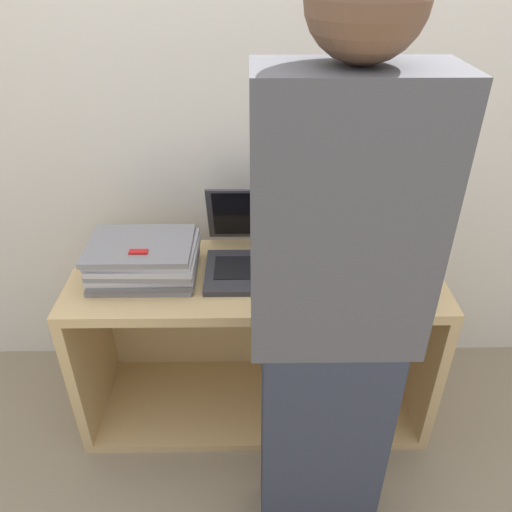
{
  "coord_description": "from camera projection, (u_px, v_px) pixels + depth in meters",
  "views": [
    {
      "loc": [
        -0.02,
        -1.19,
        1.63
      ],
      "look_at": [
        0.0,
        0.17,
        0.77
      ],
      "focal_mm": 35.0,
      "sensor_mm": 36.0,
      "label": 1
    }
  ],
  "objects": [
    {
      "name": "inventory_tag",
      "position": [
        138.0,
        252.0,
        1.6
      ],
      "size": [
        0.06,
        0.02,
        0.01
      ],
      "color": "red",
      "rests_on": "laptop_stack_left"
    },
    {
      "name": "ground_plane",
      "position": [
        257.0,
        452.0,
        1.88
      ],
      "size": [
        12.0,
        12.0,
        0.0
      ],
      "primitive_type": "plane",
      "color": "gray"
    },
    {
      "name": "laptop_open",
      "position": [
        256.0,
        252.0,
        1.76
      ],
      "size": [
        0.35,
        0.37,
        0.26
      ],
      "color": "#333338",
      "rests_on": "cart"
    },
    {
      "name": "wall_back",
      "position": [
        255.0,
        87.0,
        1.73
      ],
      "size": [
        8.0,
        0.05,
        2.4
      ],
      "color": "silver",
      "rests_on": "ground_plane"
    },
    {
      "name": "laptop_stack_left",
      "position": [
        144.0,
        259.0,
        1.7
      ],
      "size": [
        0.36,
        0.28,
        0.13
      ],
      "color": "gray",
      "rests_on": "cart"
    },
    {
      "name": "laptop_stack_right",
      "position": [
        366.0,
        260.0,
        1.71
      ],
      "size": [
        0.37,
        0.28,
        0.11
      ],
      "color": "#B7B7BC",
      "rests_on": "cart"
    },
    {
      "name": "person",
      "position": [
        332.0,
        323.0,
        1.23
      ],
      "size": [
        0.4,
        0.53,
        1.66
      ],
      "color": "#2D3342",
      "rests_on": "ground_plane"
    },
    {
      "name": "cart",
      "position": [
        256.0,
        333.0,
        1.96
      ],
      "size": [
        1.29,
        0.48,
        0.65
      ],
      "color": "tan",
      "rests_on": "ground_plane"
    }
  ]
}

